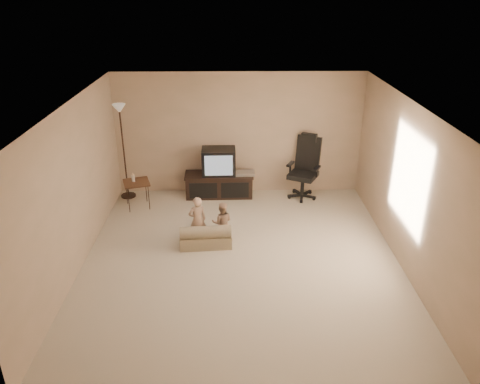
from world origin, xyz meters
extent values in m
plane|color=beige|center=(0.00, 0.00, 0.00)|extent=(5.50, 5.50, 0.00)
plane|color=white|center=(0.00, 0.00, 2.50)|extent=(5.50, 5.50, 0.00)
plane|color=tan|center=(0.00, 2.75, 1.25)|extent=(5.00, 0.00, 5.00)
plane|color=tan|center=(0.00, -2.75, 1.25)|extent=(5.00, 0.00, 5.00)
plane|color=tan|center=(-2.50, 0.00, 1.25)|extent=(0.00, 5.50, 5.50)
plane|color=tan|center=(2.50, 0.00, 1.25)|extent=(0.00, 5.50, 5.50)
cube|color=black|center=(-0.41, 2.49, 0.22)|extent=(1.36, 0.51, 0.43)
cube|color=black|center=(-0.41, 2.49, 0.46)|extent=(1.40, 0.55, 0.04)
cube|color=black|center=(-0.73, 2.24, 0.22)|extent=(0.56, 0.03, 0.33)
cube|color=black|center=(-0.09, 2.25, 0.22)|extent=(0.56, 0.03, 0.33)
cube|color=black|center=(-0.41, 2.51, 0.75)|extent=(0.69, 0.50, 0.53)
cube|color=white|center=(-0.41, 2.26, 0.75)|extent=(0.55, 0.02, 0.41)
cube|color=#B9B9BC|center=(0.12, 2.45, 0.51)|extent=(0.39, 0.28, 0.06)
cylinder|color=black|center=(1.29, 2.35, 0.26)|extent=(0.07, 0.07, 0.42)
cube|color=black|center=(1.29, 2.35, 0.50)|extent=(0.70, 0.70, 0.09)
cube|color=black|center=(1.41, 2.57, 0.88)|extent=(0.53, 0.39, 0.73)
cube|color=black|center=(1.41, 2.57, 1.23)|extent=(0.32, 0.24, 0.17)
cube|color=black|center=(1.04, 2.48, 0.70)|extent=(0.20, 0.29, 0.04)
cube|color=black|center=(1.54, 2.22, 0.70)|extent=(0.20, 0.29, 0.04)
cube|color=brown|center=(-2.00, 1.98, 0.52)|extent=(0.60, 0.60, 0.03)
cylinder|color=black|center=(-2.13, 1.74, 0.26)|extent=(0.01, 0.01, 0.53)
cylinder|color=black|center=(-1.76, 1.85, 0.26)|extent=(0.01, 0.01, 0.53)
cylinder|color=black|center=(-2.24, 2.10, 0.26)|extent=(0.01, 0.01, 0.53)
cylinder|color=black|center=(-1.87, 2.22, 0.26)|extent=(0.01, 0.01, 0.53)
cylinder|color=beige|center=(-2.06, 2.00, 0.60)|extent=(0.07, 0.07, 0.13)
cone|color=beige|center=(-2.06, 2.00, 0.69)|extent=(0.05, 0.05, 0.05)
cylinder|color=black|center=(-2.30, 2.47, 0.02)|extent=(0.30, 0.30, 0.03)
cylinder|color=black|center=(-2.30, 2.47, 0.93)|extent=(0.03, 0.03, 1.83)
cone|color=beige|center=(-2.30, 2.47, 1.85)|extent=(0.26, 0.26, 0.17)
cube|color=tan|center=(-0.59, 0.50, 0.11)|extent=(0.89, 0.53, 0.22)
cylinder|color=tan|center=(-0.58, 0.35, 0.32)|extent=(0.85, 0.27, 0.21)
imported|color=tan|center=(-0.73, 0.58, 0.42)|extent=(0.36, 0.31, 0.84)
imported|color=tan|center=(-0.31, 0.58, 0.37)|extent=(0.36, 0.20, 0.74)
camera|label=1|loc=(-0.13, -6.39, 4.08)|focal=35.00mm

